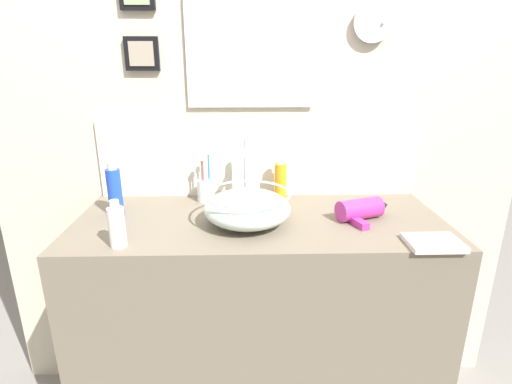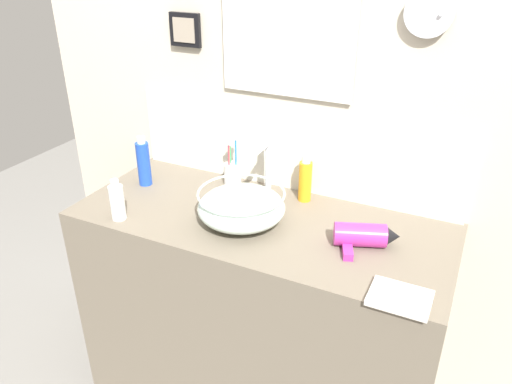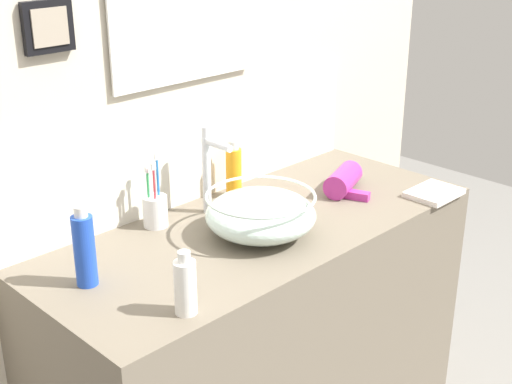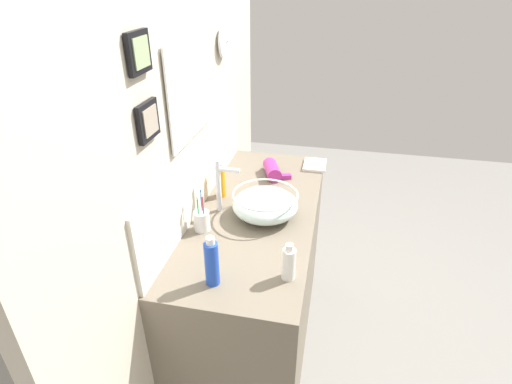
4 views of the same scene
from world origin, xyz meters
name	(u,v)px [view 1 (image 1 of 4)]	position (x,y,z in m)	size (l,w,h in m)	color
vanity_counter	(259,328)	(0.00, 0.00, 0.46)	(1.30, 0.55, 0.92)	#6B6051
back_panel	(257,110)	(0.00, 0.30, 1.27)	(2.18, 0.10, 2.53)	beige
glass_bowl_sink	(247,208)	(-0.04, -0.05, 0.98)	(0.29, 0.29, 0.12)	silver
faucet	(247,168)	(-0.04, 0.15, 1.06)	(0.02, 0.11, 0.25)	silver
hair_drier	(363,209)	(0.36, -0.01, 0.96)	(0.21, 0.18, 0.07)	#B22D8C
toothbrush_cup	(206,189)	(-0.21, 0.19, 0.97)	(0.07, 0.07, 0.21)	white
soap_dispenser	(115,191)	(-0.52, 0.05, 1.01)	(0.05, 0.05, 0.20)	blue
shampoo_bottle	(280,181)	(0.09, 0.20, 1.00)	(0.05, 0.05, 0.18)	orange
lotion_bottle	(117,226)	(-0.43, -0.21, 0.99)	(0.05, 0.05, 0.15)	white
hand_towel	(434,243)	(0.52, -0.23, 0.93)	(0.16, 0.12, 0.02)	silver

